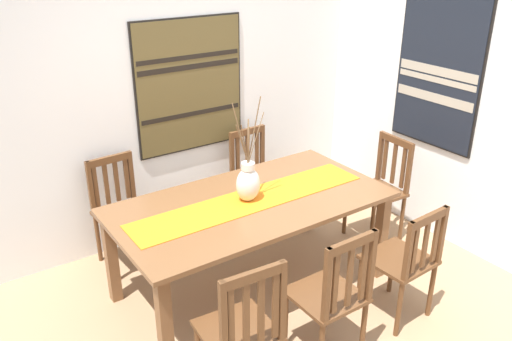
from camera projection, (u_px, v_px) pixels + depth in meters
The scene contains 14 objects.
ground_plane at pixel (310, 329), 3.76m from camera, with size 6.40×6.40×0.03m, color #A37F5B.
wall_back at pixel (180, 87), 4.61m from camera, with size 6.40×0.12×2.70m, color white.
wall_side at pixel (498, 103), 4.17m from camera, with size 0.12×6.40×2.70m, color white.
dining_table at pixel (251, 211), 3.93m from camera, with size 2.05×1.07×0.77m.
table_runner at pixel (251, 200), 3.89m from camera, with size 1.88×0.36×0.01m, color orange.
centerpiece_vase at pixel (248, 182), 3.83m from camera, with size 0.29×0.20×0.79m.
chair_0 at pixel (381, 188), 4.73m from camera, with size 0.45×0.45×0.94m.
chair_1 at pixel (243, 330), 2.98m from camera, with size 0.45×0.45×0.99m.
chair_2 at pixel (405, 260), 3.69m from camera, with size 0.44×0.44×0.91m.
chair_3 at pixel (256, 175), 5.02m from camera, with size 0.44×0.44×0.90m.
chair_4 at pixel (121, 209), 4.36m from camera, with size 0.44×0.44×0.92m.
chair_5 at pixel (332, 295), 3.30m from camera, with size 0.42×0.42×0.97m.
painting_on_back_wall at pixel (190, 86), 4.59m from camera, with size 1.03×0.05×1.17m.
painting_on_side_wall at pixel (439, 72), 4.48m from camera, with size 0.05×0.85×1.32m.
Camera 1 is at (-2.01, -2.24, 2.55)m, focal length 36.97 mm.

